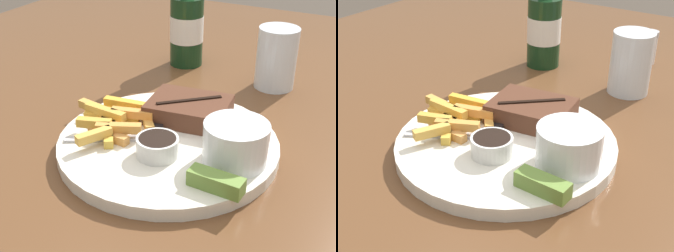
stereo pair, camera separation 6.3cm
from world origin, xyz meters
TOP-DOWN VIEW (x-y plane):
  - dining_table at (0.00, 0.00)m, footprint 1.41×1.54m
  - dinner_plate at (0.00, 0.00)m, footprint 0.30×0.30m
  - steak_portion at (-0.00, 0.07)m, footprint 0.12×0.10m
  - fries_pile at (-0.08, -0.00)m, footprint 0.14×0.14m
  - coleslaw_cup at (0.10, -0.01)m, footprint 0.08×0.08m
  - dipping_sauce_cup at (0.01, -0.04)m, footprint 0.05×0.05m
  - pickle_spear at (0.10, -0.07)m, footprint 0.07×0.03m
  - fork_utensil at (-0.07, -0.04)m, footprint 0.12×0.08m
  - knife_utensil at (-0.03, 0.03)m, footprint 0.06×0.16m
  - beer_bottle at (-0.12, 0.30)m, footprint 0.06×0.06m
  - drinking_glass at (0.07, 0.27)m, footprint 0.07×0.07m
  - salt_shaker at (0.05, 0.43)m, footprint 0.03×0.03m

SIDE VIEW (x-z plane):
  - dining_table at x=0.00m, z-range 0.31..1.03m
  - dinner_plate at x=0.00m, z-range 0.72..0.74m
  - fork_utensil at x=-0.07m, z-range 0.74..0.75m
  - knife_utensil at x=-0.03m, z-range 0.74..0.75m
  - fries_pile at x=-0.08m, z-range 0.74..0.76m
  - pickle_spear at x=0.10m, z-range 0.74..0.76m
  - dipping_sauce_cup at x=0.01m, z-range 0.74..0.77m
  - steak_portion at x=0.00m, z-range 0.74..0.77m
  - salt_shaker at x=0.05m, z-range 0.72..0.79m
  - coleslaw_cup at x=0.10m, z-range 0.74..0.80m
  - drinking_glass at x=0.07m, z-range 0.72..0.83m
  - beer_bottle at x=-0.12m, z-range 0.69..0.90m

